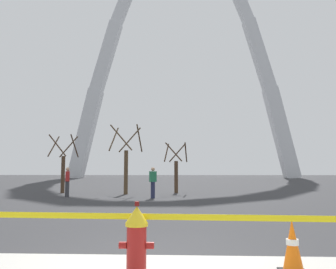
{
  "coord_description": "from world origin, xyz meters",
  "views": [
    {
      "loc": [
        0.44,
        -5.67,
        1.39
      ],
      "look_at": [
        -0.06,
        5.0,
        2.5
      ],
      "focal_mm": 37.75,
      "sensor_mm": 36.0,
      "label": 1
    }
  ],
  "objects_px": {
    "traffic_cone_by_hydrant": "(293,246)",
    "pedestrian_standing_center": "(67,182)",
    "pedestrian_walking_left": "(153,182)",
    "fire_hydrant": "(137,242)",
    "monument_arch": "(182,62)"
  },
  "relations": [
    {
      "from": "traffic_cone_by_hydrant",
      "to": "pedestrian_standing_center",
      "type": "bearing_deg",
      "value": 119.45
    },
    {
      "from": "pedestrian_walking_left",
      "to": "traffic_cone_by_hydrant",
      "type": "bearing_deg",
      "value": -76.71
    },
    {
      "from": "fire_hydrant",
      "to": "pedestrian_walking_left",
      "type": "height_order",
      "value": "pedestrian_walking_left"
    },
    {
      "from": "fire_hydrant",
      "to": "pedestrian_standing_center",
      "type": "height_order",
      "value": "pedestrian_standing_center"
    },
    {
      "from": "pedestrian_walking_left",
      "to": "pedestrian_standing_center",
      "type": "bearing_deg",
      "value": 172.55
    },
    {
      "from": "monument_arch",
      "to": "pedestrian_standing_center",
      "type": "xyz_separation_m",
      "value": [
        -5.88,
        -52.24,
        -22.99
      ]
    },
    {
      "from": "traffic_cone_by_hydrant",
      "to": "pedestrian_standing_center",
      "type": "height_order",
      "value": "pedestrian_standing_center"
    },
    {
      "from": "fire_hydrant",
      "to": "pedestrian_walking_left",
      "type": "distance_m",
      "value": 13.61
    },
    {
      "from": "monument_arch",
      "to": "pedestrian_walking_left",
      "type": "relative_size",
      "value": 34.63
    },
    {
      "from": "monument_arch",
      "to": "pedestrian_standing_center",
      "type": "height_order",
      "value": "monument_arch"
    },
    {
      "from": "monument_arch",
      "to": "pedestrian_standing_center",
      "type": "bearing_deg",
      "value": -96.43
    },
    {
      "from": "traffic_cone_by_hydrant",
      "to": "pedestrian_standing_center",
      "type": "relative_size",
      "value": 0.46
    },
    {
      "from": "traffic_cone_by_hydrant",
      "to": "monument_arch",
      "type": "bearing_deg",
      "value": 91.67
    },
    {
      "from": "pedestrian_walking_left",
      "to": "pedestrian_standing_center",
      "type": "height_order",
      "value": "same"
    },
    {
      "from": "traffic_cone_by_hydrant",
      "to": "pedestrian_walking_left",
      "type": "xyz_separation_m",
      "value": [
        -3.12,
        13.22,
        0.46
      ]
    }
  ]
}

